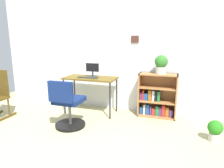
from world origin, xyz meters
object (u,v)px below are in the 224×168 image
at_px(desk, 90,81).
at_px(potted_plant_floor, 215,130).
at_px(monitor, 92,70).
at_px(keyboard, 88,77).
at_px(office_chair, 68,107).
at_px(bookshelf_low, 157,97).
at_px(potted_plant_on_shelf, 161,64).

relative_size(desk, potted_plant_floor, 3.25).
distance_m(monitor, keyboard, 0.21).
distance_m(desk, office_chair, 0.86).
distance_m(desk, monitor, 0.23).
relative_size(desk, bookshelf_low, 1.24).
height_order(desk, keyboard, keyboard).
xyz_separation_m(desk, potted_plant_floor, (2.24, -0.54, -0.50)).
relative_size(monitor, potted_plant_on_shelf, 0.78).
bearing_deg(monitor, potted_plant_on_shelf, 4.71).
distance_m(office_chair, potted_plant_floor, 2.33).
relative_size(bookshelf_low, potted_plant_on_shelf, 2.42).
bearing_deg(potted_plant_on_shelf, bookshelf_low, 136.62).
bearing_deg(bookshelf_low, potted_plant_on_shelf, -43.38).
xyz_separation_m(keyboard, potted_plant_on_shelf, (1.38, 0.27, 0.29)).
bearing_deg(desk, keyboard, -103.82).
bearing_deg(potted_plant_floor, keyboard, 168.45).
relative_size(bookshelf_low, potted_plant_floor, 2.62).
relative_size(desk, keyboard, 2.54).
relative_size(keyboard, office_chair, 0.49).
height_order(keyboard, potted_plant_on_shelf, potted_plant_on_shelf).
bearing_deg(potted_plant_floor, desk, 166.56).
bearing_deg(monitor, desk, -101.01).
height_order(desk, potted_plant_floor, desk).
height_order(keyboard, office_chair, office_chair).
distance_m(bookshelf_low, potted_plant_on_shelf, 0.67).
distance_m(desk, keyboard, 0.11).
distance_m(monitor, office_chair, 1.03).
xyz_separation_m(monitor, potted_plant_floor, (2.23, -0.62, -0.71)).
relative_size(office_chair, potted_plant_floor, 2.62).
relative_size(keyboard, potted_plant_on_shelf, 1.18).
relative_size(keyboard, bookshelf_low, 0.49).
relative_size(office_chair, bookshelf_low, 1.00).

